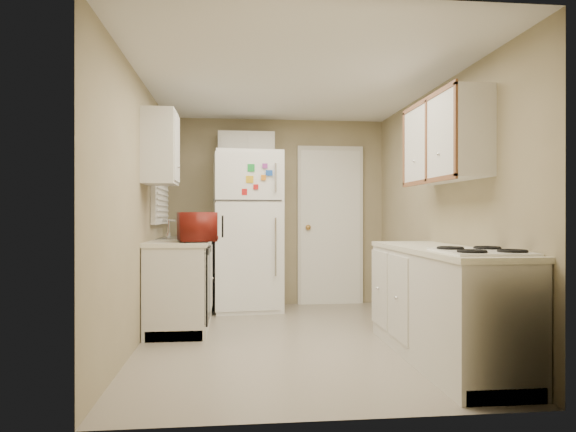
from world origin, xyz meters
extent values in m
plane|color=#B1A794|center=(0.00, 0.00, 0.00)|extent=(3.80, 3.80, 0.00)
plane|color=white|center=(0.00, 0.00, 2.40)|extent=(3.80, 3.80, 0.00)
plane|color=tan|center=(-1.40, 0.00, 1.20)|extent=(3.80, 3.80, 0.00)
plane|color=tan|center=(1.40, 0.00, 1.20)|extent=(3.80, 3.80, 0.00)
plane|color=tan|center=(0.00, 1.90, 1.20)|extent=(2.80, 2.80, 0.00)
plane|color=tan|center=(0.00, -1.90, 1.20)|extent=(2.80, 2.80, 0.00)
cube|color=silver|center=(-1.10, 0.90, 0.45)|extent=(0.60, 1.80, 0.90)
cube|color=black|center=(-0.81, 0.30, 0.49)|extent=(0.03, 0.58, 0.72)
cube|color=gray|center=(-1.10, 1.05, 0.86)|extent=(0.54, 0.74, 0.16)
imported|color=maroon|center=(-0.91, 0.36, 1.05)|extent=(0.56, 0.38, 0.34)
imported|color=white|center=(-1.15, 1.43, 1.00)|extent=(0.12, 0.12, 0.21)
cube|color=silver|center=(-1.36, 1.05, 1.60)|extent=(0.10, 0.98, 1.08)
cube|color=silver|center=(-1.25, 0.22, 1.80)|extent=(0.30, 0.45, 0.70)
cube|color=white|center=(-0.39, 1.59, 0.96)|extent=(0.86, 0.83, 1.93)
cube|color=silver|center=(-0.40, 1.75, 2.00)|extent=(0.70, 0.30, 0.40)
cube|color=white|center=(0.70, 1.86, 1.02)|extent=(0.86, 0.06, 2.08)
cube|color=silver|center=(1.10, -0.80, 0.45)|extent=(0.60, 2.00, 0.90)
cube|color=white|center=(1.14, -1.36, 0.40)|extent=(0.58, 0.69, 0.81)
cube|color=silver|center=(1.25, -0.50, 1.80)|extent=(0.30, 1.20, 0.70)
camera|label=1|loc=(-0.55, -4.74, 1.16)|focal=32.00mm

